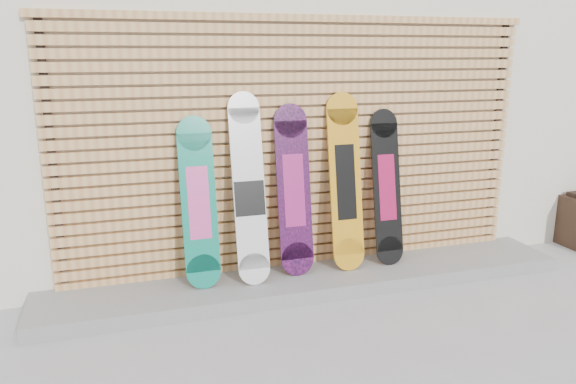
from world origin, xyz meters
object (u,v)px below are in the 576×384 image
(snowboard_0, at_px, (199,203))
(snowboard_3, at_px, (345,182))
(snowboard_4, at_px, (387,187))
(snowboard_2, at_px, (294,190))
(snowboard_1, at_px, (249,190))

(snowboard_0, distance_m, snowboard_3, 1.29)
(snowboard_3, xyz_separation_m, snowboard_4, (0.41, 0.01, -0.08))
(snowboard_0, distance_m, snowboard_4, 1.69)
(snowboard_0, relative_size, snowboard_4, 1.00)
(snowboard_4, bearing_deg, snowboard_0, -179.75)
(snowboard_2, bearing_deg, snowboard_4, -0.55)
(snowboard_3, bearing_deg, snowboard_0, -179.93)
(snowboard_0, xyz_separation_m, snowboard_1, (0.41, -0.03, 0.08))
(snowboard_2, bearing_deg, snowboard_1, -173.96)
(snowboard_1, xyz_separation_m, snowboard_4, (1.28, 0.03, -0.08))
(snowboard_1, height_order, snowboard_3, snowboard_1)
(snowboard_1, distance_m, snowboard_4, 1.28)
(snowboard_2, xyz_separation_m, snowboard_3, (0.47, -0.01, 0.04))
(snowboard_0, relative_size, snowboard_2, 0.95)
(snowboard_2, relative_size, snowboard_4, 1.05)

